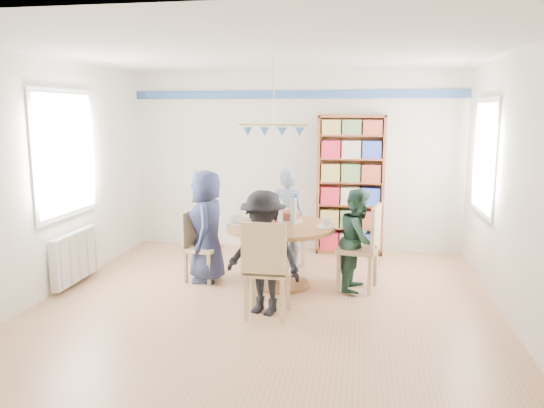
% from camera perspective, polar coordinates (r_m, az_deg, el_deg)
% --- Properties ---
extents(ground, '(5.00, 5.00, 0.00)m').
position_cam_1_polar(ground, '(5.96, -0.65, -10.65)').
color(ground, tan).
extents(room_shell, '(5.00, 5.00, 5.00)m').
position_cam_1_polar(room_shell, '(6.50, -1.58, 5.96)').
color(room_shell, white).
rests_on(room_shell, ground).
extents(radiator, '(0.12, 1.00, 0.60)m').
position_cam_1_polar(radiator, '(6.95, -20.30, -5.27)').
color(radiator, silver).
rests_on(radiator, ground).
extents(dining_table, '(1.30, 1.30, 0.75)m').
position_cam_1_polar(dining_table, '(6.40, 0.95, -4.00)').
color(dining_table, brown).
rests_on(dining_table, ground).
extents(chair_left, '(0.45, 0.45, 0.88)m').
position_cam_1_polar(chair_left, '(6.69, -8.06, -4.12)').
color(chair_left, tan).
rests_on(chair_left, ground).
extents(chair_right, '(0.53, 0.53, 1.02)m').
position_cam_1_polar(chair_right, '(6.35, 9.99, -4.21)').
color(chair_right, tan).
rests_on(chair_right, ground).
extents(chair_far, '(0.54, 0.54, 0.97)m').
position_cam_1_polar(chair_far, '(7.43, 1.71, -2.23)').
color(chair_far, tan).
rests_on(chair_far, ground).
extents(chair_near, '(0.46, 0.46, 1.02)m').
position_cam_1_polar(chair_near, '(5.39, -0.65, -6.59)').
color(chair_near, tan).
rests_on(chair_near, ground).
extents(person_left, '(0.57, 0.76, 1.39)m').
position_cam_1_polar(person_left, '(6.62, -7.06, -2.37)').
color(person_left, '#1B223D').
rests_on(person_left, ground).
extents(person_right, '(0.55, 0.66, 1.21)m').
position_cam_1_polar(person_right, '(6.34, 9.31, -3.80)').
color(person_right, '#1A3527').
rests_on(person_right, ground).
extents(person_far, '(0.54, 0.40, 1.34)m').
position_cam_1_polar(person_far, '(7.20, 1.67, -1.49)').
color(person_far, gray).
rests_on(person_far, ground).
extents(person_near, '(0.95, 0.73, 1.30)m').
position_cam_1_polar(person_near, '(5.50, -0.92, -5.28)').
color(person_near, black).
rests_on(person_near, ground).
extents(bookshelf, '(0.98, 0.29, 2.05)m').
position_cam_1_polar(bookshelf, '(7.91, 8.45, 1.89)').
color(bookshelf, brown).
rests_on(bookshelf, ground).
extents(tableware, '(1.30, 1.30, 0.34)m').
position_cam_1_polar(tableware, '(6.37, 0.74, -1.59)').
color(tableware, white).
rests_on(tableware, dining_table).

